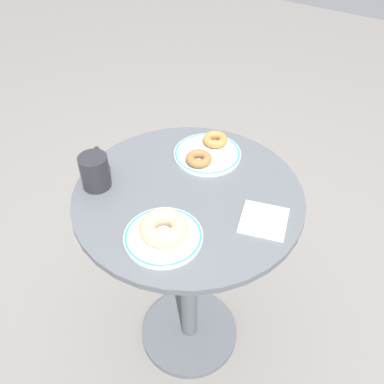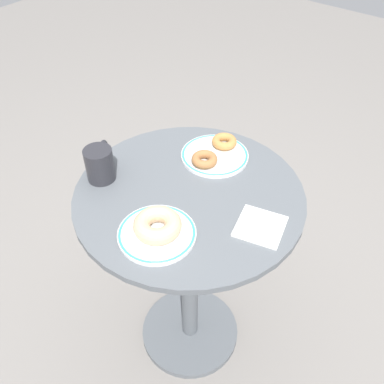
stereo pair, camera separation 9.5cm
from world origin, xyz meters
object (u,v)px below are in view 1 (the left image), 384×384
Objects in this scene: cafe_table at (189,254)px; plate_left at (163,236)px; plate_right at (207,154)px; donut_old_fashioned at (215,140)px; donut_cinnamon at (199,159)px; paper_napkin at (264,220)px; donut_glazed at (164,228)px; coffee_mug at (95,170)px.

cafe_table is 3.83× the size of plate_left.
plate_right is 0.05m from donut_old_fashioned.
plate_left is at bearing -168.06° from plate_right.
paper_napkin is at bearing -112.72° from donut_cinnamon.
donut_cinnamon is (-0.10, -0.00, 0.00)m from donut_old_fashioned.
donut_cinnamon is 0.27m from paper_napkin.
donut_glazed is at bearing -168.39° from cafe_table.
plate_left is at bearing -169.14° from donut_old_fashioned.
cafe_table is 0.35m from donut_old_fashioned.
coffee_mug is (-0.31, 0.19, 0.02)m from donut_old_fashioned.
plate_left is at bearing -175.73° from donut_glazed.
donut_glazed is at bearing -103.70° from coffee_mug.
coffee_mug reaches higher than paper_napkin.
cafe_table is 0.33m from donut_glazed.
donut_glazed is 0.28m from donut_cinnamon.
plate_left is 1.68× the size of paper_napkin.
cafe_table is at bearing -169.56° from donut_old_fashioned.
donut_old_fashioned is (0.38, 0.07, 0.02)m from plate_left.
coffee_mug is at bearing 76.30° from donut_glazed.
donut_old_fashioned is 0.67× the size of coffee_mug.
donut_cinnamon is at bearing 13.81° from plate_left.
plate_left reaches higher than paper_napkin.
donut_cinnamon is at bearing -178.48° from plate_right.
donut_cinnamon is 0.28m from coffee_mug.
donut_glazed reaches higher than cafe_table.
donut_old_fashioned is at bearing -30.79° from coffee_mug.
donut_cinnamon reaches higher than paper_napkin.
coffee_mug is at bearing 137.65° from donut_cinnamon.
coffee_mug is at bearing 144.01° from plate_right.
cafe_table is at bearing 11.61° from donut_glazed.
cafe_table is 0.30m from donut_cinnamon.
cafe_table is 9.81× the size of donut_cinnamon.
cafe_table is at bearing 11.42° from plate_left.
plate_left is at bearing 134.21° from paper_napkin.
cafe_table is at bearing -167.54° from plate_right.
donut_old_fashioned is at bearing 10.44° from cafe_table.
plate_right is (0.16, 0.04, 0.26)m from cafe_table.
coffee_mug is (0.06, 0.26, 0.02)m from donut_glazed.
plate_left and plate_right have the same top height.
plate_left is at bearing -168.58° from cafe_table.
plate_right is at bearing 1.52° from donut_cinnamon.
donut_glazed reaches higher than plate_right.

